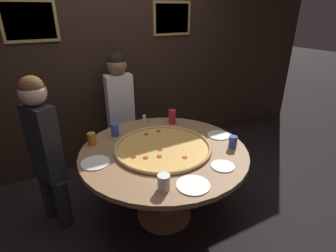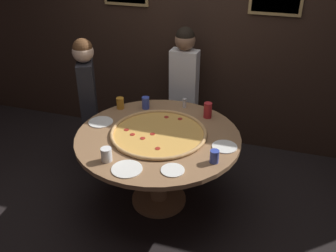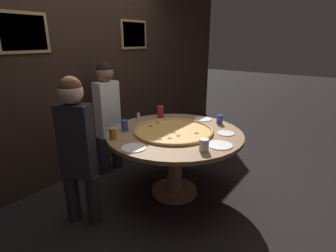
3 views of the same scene
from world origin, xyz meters
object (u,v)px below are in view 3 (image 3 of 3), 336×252
object	(u,v)px
white_plate_left_side	(220,145)
diner_side_left	(107,112)
condiment_shaker	(139,117)
diner_side_right	(77,144)
drink_cup_front_edge	(220,119)
white_plate_beside_cup	(133,148)
white_plate_near_front	(226,133)
white_plate_far_back	(203,119)
dining_table	(175,145)
drink_cup_far_right	(204,145)
drink_cup_beside_pizza	(125,126)
drink_cup_centre_back	(113,134)
drink_cup_far_left	(160,112)
giant_pizza	(174,131)

from	to	relation	value
white_plate_left_side	diner_side_left	xyz separation A→B (m)	(0.02, 1.56, 0.07)
condiment_shaker	diner_side_right	xyz separation A→B (m)	(-0.99, -0.15, 0.01)
drink_cup_front_edge	white_plate_beside_cup	xyz separation A→B (m)	(-1.14, 0.32, -0.05)
condiment_shaker	white_plate_near_front	bearing A→B (deg)	-79.42
white_plate_far_back	white_plate_left_side	world-z (taller)	same
dining_table	condiment_shaker	xyz separation A→B (m)	(0.08, 0.59, 0.19)
drink_cup_far_right	drink_cup_beside_pizza	distance (m)	0.95
white_plate_left_side	white_plate_far_back	bearing A→B (deg)	39.41
dining_table	diner_side_right	bearing A→B (deg)	154.40
white_plate_far_back	white_plate_near_front	size ratio (longest dim) A/B	1.16
drink_cup_centre_back	diner_side_right	bearing A→B (deg)	172.21
dining_table	white_plate_beside_cup	xyz separation A→B (m)	(-0.58, 0.06, 0.15)
white_plate_near_front	drink_cup_far_right	bearing A→B (deg)	-177.10
white_plate_beside_cup	diner_side_right	world-z (taller)	diner_side_right
dining_table	white_plate_near_front	size ratio (longest dim) A/B	7.97
drink_cup_beside_pizza	drink_cup_far_left	bearing A→B (deg)	-0.28
white_plate_beside_cup	giant_pizza	bearing A→B (deg)	-4.10
white_plate_far_back	diner_side_left	bearing A→B (deg)	121.67
drink_cup_far_right	giant_pizza	bearing A→B (deg)	63.07
white_plate_left_side	drink_cup_beside_pizza	bearing A→B (deg)	102.49
dining_table	drink_cup_far_right	xyz separation A→B (m)	(-0.26, -0.49, 0.20)
diner_side_left	diner_side_right	distance (m)	1.04
drink_cup_beside_pizza	diner_side_right	bearing A→B (deg)	-177.72
drink_cup_centre_back	white_plate_left_side	bearing A→B (deg)	-63.54
giant_pizza	white_plate_beside_cup	world-z (taller)	giant_pizza
drink_cup_centre_back	white_plate_beside_cup	xyz separation A→B (m)	(-0.06, -0.33, -0.05)
diner_side_right	drink_cup_far_left	bearing A→B (deg)	-114.60
drink_cup_beside_pizza	drink_cup_front_edge	bearing A→B (deg)	-40.70
dining_table	drink_cup_front_edge	world-z (taller)	drink_cup_front_edge
drink_cup_centre_back	diner_side_right	world-z (taller)	diner_side_right
drink_cup_centre_back	drink_cup_beside_pizza	bearing A→B (deg)	17.78
drink_cup_centre_back	diner_side_left	world-z (taller)	diner_side_left
drink_cup_far_right	drink_cup_centre_back	xyz separation A→B (m)	(-0.27, 0.87, 0.00)
drink_cup_centre_back	white_plate_beside_cup	bearing A→B (deg)	-99.77
drink_cup_beside_pizza	condiment_shaker	bearing A→B (deg)	19.61
diner_side_left	drink_cup_centre_back	bearing A→B (deg)	54.56
drink_cup_far_right	diner_side_left	distance (m)	1.52
giant_pizza	diner_side_right	world-z (taller)	diner_side_right
condiment_shaker	drink_cup_centre_back	bearing A→B (deg)	-161.11
white_plate_beside_cup	white_plate_near_front	distance (m)	1.01
white_plate_beside_cup	drink_cup_far_left	bearing A→B (deg)	23.36
drink_cup_far_left	condiment_shaker	bearing A→B (deg)	153.33
drink_cup_far_right	drink_cup_far_left	xyz separation A→B (m)	(0.60, 0.95, 0.02)
giant_pizza	drink_cup_beside_pizza	size ratio (longest dim) A/B	7.10
drink_cup_centre_back	diner_side_left	xyz separation A→B (m)	(0.49, 0.63, 0.02)
white_plate_near_front	diner_side_right	size ratio (longest dim) A/B	0.13
diner_side_left	diner_side_right	bearing A→B (deg)	35.75
drink_cup_far_right	white_plate_left_side	xyz separation A→B (m)	(0.20, -0.06, -0.05)
dining_table	white_plate_left_side	world-z (taller)	white_plate_left_side
giant_pizza	white_plate_beside_cup	size ratio (longest dim) A/B	3.75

